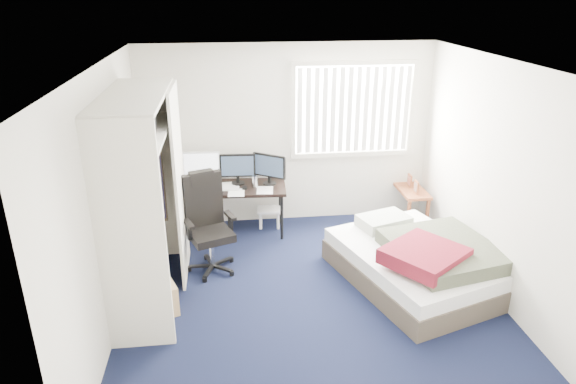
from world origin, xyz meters
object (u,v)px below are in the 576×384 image
Objects in this scene: bed at (419,261)px; office_chair at (209,233)px; desk at (235,183)px; nightstand at (411,193)px.

office_chair is at bearing 164.90° from bed.
desk reaches higher than bed.
nightstand is 0.32× the size of bed.
bed is at bearing -106.11° from nightstand.
office_chair reaches higher than desk.
nightstand is (2.50, 0.05, -0.29)m from desk.
desk is at bearing 141.93° from bed.
bed is at bearing -38.07° from desk.
nightstand reaches higher than bed.
bed is (2.37, -0.64, -0.19)m from office_chair.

